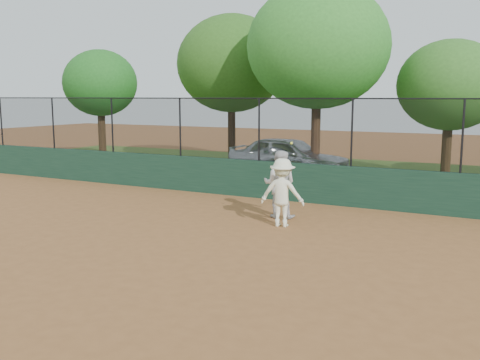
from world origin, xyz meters
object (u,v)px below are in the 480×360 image
at_px(player_second, 280,184).
at_px(tree_0, 100,83).
at_px(tree_1, 232,64).
at_px(tree_2, 318,46).
at_px(parked_car, 289,157).
at_px(player_main, 282,193).
at_px(tree_3, 450,86).

distance_m(player_second, tree_0, 14.30).
distance_m(tree_0, tree_1, 6.39).
distance_m(tree_0, tree_2, 10.91).
bearing_deg(tree_2, parked_car, -171.20).
relative_size(player_second, tree_0, 0.33).
bearing_deg(player_main, tree_0, 148.91).
bearing_deg(player_second, tree_0, -39.42).
height_order(player_second, tree_0, tree_0).
bearing_deg(parked_car, tree_1, 61.64).
xyz_separation_m(parked_car, tree_2, (1.05, 0.16, 4.28)).
relative_size(parked_car, tree_3, 0.92).
relative_size(player_main, tree_1, 0.31).
relative_size(tree_0, tree_1, 0.78).
distance_m(tree_0, tree_3, 15.56).
bearing_deg(player_second, tree_1, -65.32).
height_order(tree_2, tree_3, tree_2).
relative_size(tree_1, tree_3, 1.30).
distance_m(player_main, tree_3, 9.97).
distance_m(player_second, tree_2, 8.11).
height_order(parked_car, player_second, player_second).
bearing_deg(player_main, parked_car, 111.26).
distance_m(tree_1, tree_3, 9.63).
bearing_deg(tree_1, tree_3, -4.09).
height_order(tree_1, tree_2, tree_2).
xyz_separation_m(player_main, tree_0, (-12.71, 7.66, 2.99)).
bearing_deg(tree_3, tree_0, -174.48).
distance_m(player_main, tree_1, 12.55).
bearing_deg(player_second, parked_car, -80.07).
xyz_separation_m(player_second, tree_2, (-1.41, 6.78, 4.20)).
xyz_separation_m(player_second, player_main, (0.46, -0.89, -0.05)).
relative_size(parked_car, tree_1, 0.71).
xyz_separation_m(parked_car, player_second, (2.46, -6.62, 0.07)).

